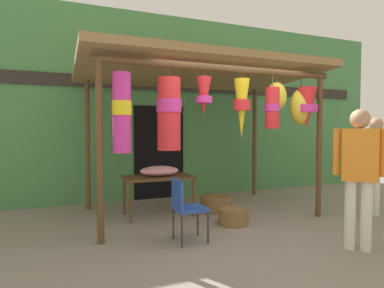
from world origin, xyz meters
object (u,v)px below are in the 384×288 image
(wicker_basket_by_table, at_px, (233,217))
(wicker_basket_spare, at_px, (216,204))
(folding_chair, at_px, (185,204))
(display_table, at_px, (158,181))
(shopper_by_bananas, at_px, (375,157))
(customer_foreground, at_px, (359,167))
(flower_heap_on_table, at_px, (160,171))

(wicker_basket_by_table, relative_size, wicker_basket_spare, 0.85)
(folding_chair, relative_size, wicker_basket_spare, 1.53)
(display_table, bearing_deg, folding_chair, -92.08)
(folding_chair, height_order, wicker_basket_spare, folding_chair)
(wicker_basket_by_table, bearing_deg, folding_chair, -155.05)
(shopper_by_bananas, bearing_deg, folding_chair, -178.50)
(customer_foreground, relative_size, shopper_by_bananas, 1.02)
(flower_heap_on_table, bearing_deg, wicker_basket_by_table, -47.98)
(wicker_basket_by_table, bearing_deg, display_table, 134.22)
(flower_heap_on_table, height_order, customer_foreground, customer_foreground)
(display_table, bearing_deg, flower_heap_on_table, 31.21)
(display_table, relative_size, wicker_basket_by_table, 2.53)
(wicker_basket_by_table, bearing_deg, flower_heap_on_table, 132.02)
(shopper_by_bananas, bearing_deg, display_table, 159.58)
(folding_chair, relative_size, shopper_by_bananas, 0.49)
(wicker_basket_spare, xyz_separation_m, customer_foreground, (0.78, -2.39, 0.90))
(folding_chair, bearing_deg, wicker_basket_by_table, 24.95)
(customer_foreground, height_order, shopper_by_bananas, customer_foreground)
(wicker_basket_by_table, bearing_deg, shopper_by_bananas, -7.90)
(wicker_basket_by_table, distance_m, customer_foreground, 1.99)
(display_table, xyz_separation_m, wicker_basket_by_table, (0.94, -0.96, -0.48))
(folding_chair, height_order, wicker_basket_by_table, folding_chair)
(customer_foreground, bearing_deg, display_table, 126.27)
(display_table, distance_m, shopper_by_bananas, 3.83)
(folding_chair, xyz_separation_m, wicker_basket_by_table, (0.99, 0.46, -0.38))
(display_table, xyz_separation_m, wicker_basket_spare, (1.05, -0.11, -0.47))
(display_table, xyz_separation_m, flower_heap_on_table, (0.04, 0.03, 0.17))
(flower_heap_on_table, distance_m, wicker_basket_by_table, 1.48)
(display_table, relative_size, wicker_basket_spare, 2.15)
(display_table, height_order, wicker_basket_by_table, display_table)
(folding_chair, bearing_deg, shopper_by_bananas, 1.50)
(display_table, distance_m, folding_chair, 1.43)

